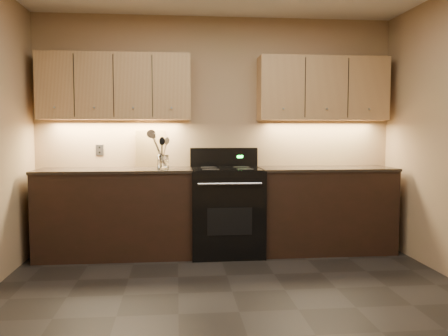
% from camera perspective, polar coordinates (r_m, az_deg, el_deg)
% --- Properties ---
extents(floor, '(4.00, 4.00, 0.00)m').
position_cam_1_polar(floor, '(3.64, 1.84, -16.92)').
color(floor, black).
rests_on(floor, ground).
extents(wall_back, '(4.00, 0.04, 2.60)m').
position_cam_1_polar(wall_back, '(5.38, -0.91, 4.16)').
color(wall_back, '#A57E61').
rests_on(wall_back, ground).
extents(counter_left, '(1.62, 0.62, 0.93)m').
position_cam_1_polar(counter_left, '(5.17, -12.91, -5.24)').
color(counter_left, black).
rests_on(counter_left, ground).
extents(counter_right, '(1.46, 0.62, 0.93)m').
position_cam_1_polar(counter_right, '(5.38, 12.04, -4.86)').
color(counter_right, black).
rests_on(counter_right, ground).
extents(stove, '(0.76, 0.68, 1.14)m').
position_cam_1_polar(stove, '(5.14, 0.29, -5.05)').
color(stove, black).
rests_on(stove, ground).
extents(upper_cab_left, '(1.60, 0.30, 0.70)m').
position_cam_1_polar(upper_cab_left, '(5.27, -12.95, 9.49)').
color(upper_cab_left, tan).
rests_on(upper_cab_left, wall_back).
extents(upper_cab_right, '(1.44, 0.30, 0.70)m').
position_cam_1_polar(upper_cab_right, '(5.48, 11.78, 9.31)').
color(upper_cab_right, tan).
rests_on(upper_cab_right, wall_back).
extents(outlet_plate, '(0.08, 0.01, 0.12)m').
position_cam_1_polar(outlet_plate, '(5.42, -14.73, 2.12)').
color(outlet_plate, '#B2B5BA').
rests_on(outlet_plate, wall_back).
extents(utensil_crock, '(0.16, 0.16, 0.15)m').
position_cam_1_polar(utensil_crock, '(4.99, -7.33, 0.65)').
color(utensil_crock, white).
rests_on(utensil_crock, counter_left).
extents(cutting_board, '(0.33, 0.12, 0.41)m').
position_cam_1_polar(cutting_board, '(5.34, -8.89, 2.34)').
color(cutting_board, tan).
rests_on(cutting_board, counter_left).
extents(wooden_spoon, '(0.13, 0.12, 0.33)m').
position_cam_1_polar(wooden_spoon, '(4.98, -7.63, 1.88)').
color(wooden_spoon, tan).
rests_on(wooden_spoon, utensil_crock).
extents(black_spoon, '(0.07, 0.09, 0.32)m').
position_cam_1_polar(black_spoon, '(5.01, -7.52, 1.84)').
color(black_spoon, black).
rests_on(black_spoon, utensil_crock).
extents(steel_spatula, '(0.24, 0.15, 0.41)m').
position_cam_1_polar(steel_spatula, '(5.00, -7.01, 2.33)').
color(steel_spatula, silver).
rests_on(steel_spatula, utensil_crock).
extents(steel_skimmer, '(0.24, 0.10, 0.41)m').
position_cam_1_polar(steel_skimmer, '(4.96, -7.09, 2.35)').
color(steel_skimmer, silver).
rests_on(steel_skimmer, utensil_crock).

